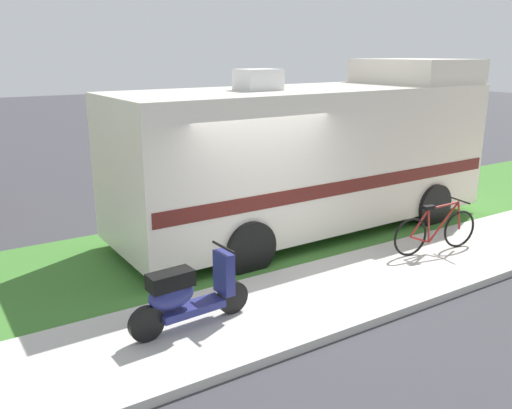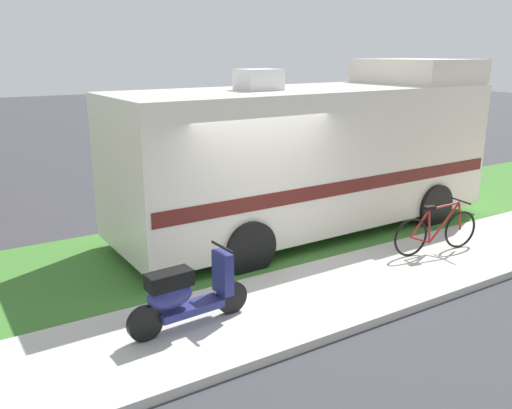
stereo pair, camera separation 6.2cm
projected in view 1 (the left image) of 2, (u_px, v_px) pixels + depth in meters
name	position (u px, v px, depth m)	size (l,w,h in m)	color
ground_plane	(268.00, 274.00, 8.66)	(80.00, 80.00, 0.00)	#38383D
sidewalk	(315.00, 298.00, 7.67)	(24.00, 2.00, 0.12)	beige
grass_strip	(223.00, 244.00, 9.87)	(24.00, 3.40, 0.08)	#3D752D
motorhome_rv	(312.00, 153.00, 10.33)	(7.63, 2.67, 3.31)	silver
scooter	(186.00, 294.00, 6.61)	(1.67, 0.50, 0.97)	black
bicycle	(436.00, 231.00, 9.20)	(1.72, 0.52, 0.89)	black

